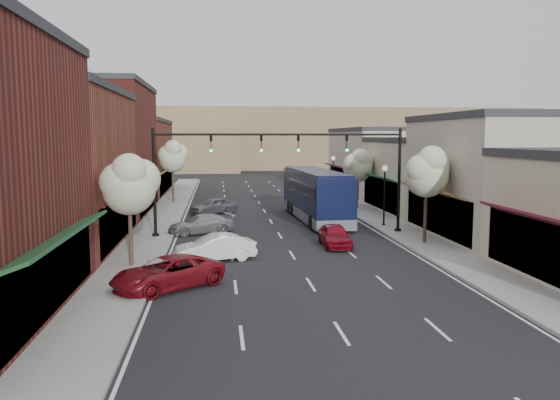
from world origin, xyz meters
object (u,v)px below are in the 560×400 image
object	(u,v)px
tree_right_far	(358,165)
tree_right_near	(428,171)
parked_car_d	(213,206)
signal_mast_left	(192,166)
signal_mast_right	(365,165)
red_hatchback	(335,235)
tree_left_far	(173,156)
coach_bus	(315,194)
parked_car_b	(215,248)
parked_car_c	(201,224)
parked_car_a	(167,273)
lamp_post_near	(385,185)
tree_left_near	(130,183)
lamp_post_far	(333,170)

from	to	relation	value
tree_right_far	tree_right_near	bearing A→B (deg)	-90.00
parked_car_d	signal_mast_left	bearing A→B (deg)	-39.73
signal_mast_right	red_hatchback	bearing A→B (deg)	-125.51
tree_left_far	coach_bus	size ratio (longest dim) A/B	0.48
signal_mast_left	parked_car_b	xyz separation A→B (m)	(1.42, -6.86, -3.93)
parked_car_c	coach_bus	bearing A→B (deg)	100.21
parked_car_a	parked_car_d	size ratio (longest dim) A/B	1.21
red_hatchback	parked_car_a	size ratio (longest dim) A/B	0.80
lamp_post_near	parked_car_d	distance (m)	14.81
parked_car_b	coach_bus	bearing A→B (deg)	134.12
signal_mast_right	red_hatchback	size ratio (longest dim) A/B	2.10
tree_left_near	parked_car_c	bearing A→B (deg)	71.79
tree_left_far	parked_car_d	distance (m)	9.18
tree_left_far	parked_car_b	world-z (taller)	tree_left_far
parked_car_a	parked_car_c	size ratio (longest dim) A/B	1.12
red_hatchback	parked_car_a	bearing A→B (deg)	-137.52
parked_car_b	parked_car_d	size ratio (longest dim) A/B	1.03
signal_mast_right	tree_right_far	size ratio (longest dim) A/B	1.51
tree_left_far	lamp_post_far	distance (m)	16.26
lamp_post_far	signal_mast_right	bearing A→B (deg)	-96.22
tree_left_near	parked_car_d	distance (m)	19.36
signal_mast_left	parked_car_a	world-z (taller)	signal_mast_left
tree_right_far	red_hatchback	xyz separation A→B (m)	(-5.52, -15.87, -3.32)
signal_mast_right	coach_bus	xyz separation A→B (m)	(-2.14, 6.26, -2.61)
tree_left_near	lamp_post_far	size ratio (longest dim) A/B	1.28
signal_mast_left	parked_car_d	size ratio (longest dim) A/B	2.02
lamp_post_near	parked_car_d	world-z (taller)	lamp_post_near
parked_car_b	parked_car_a	bearing A→B (deg)	-37.19
tree_left_far	parked_car_a	xyz separation A→B (m)	(2.05, -29.84, -3.92)
lamp_post_far	parked_car_b	size ratio (longest dim) A/B	1.06
parked_car_b	lamp_post_near	bearing A→B (deg)	112.41
tree_left_near	lamp_post_near	bearing A→B (deg)	33.33
tree_left_near	red_hatchback	bearing A→B (deg)	20.47
parked_car_d	coach_bus	bearing A→B (deg)	28.11
parked_car_c	parked_car_d	size ratio (longest dim) A/B	1.08
tree_right_far	red_hatchback	distance (m)	17.13
tree_right_near	red_hatchback	size ratio (longest dim) A/B	1.52
tree_right_near	parked_car_a	xyz separation A→B (m)	(-14.55, -7.84, -3.77)
lamp_post_near	parked_car_d	xyz separation A→B (m)	(-12.19, 8.08, -2.31)
lamp_post_far	parked_car_c	size ratio (longest dim) A/B	1.01
tree_left_near	lamp_post_near	world-z (taller)	tree_left_near
lamp_post_near	parked_car_b	bearing A→B (deg)	-142.05
lamp_post_far	tree_left_near	bearing A→B (deg)	-119.78
tree_left_near	signal_mast_right	bearing A→B (deg)	30.14
lamp_post_near	parked_car_c	world-z (taller)	lamp_post_near
parked_car_b	tree_left_far	bearing A→B (deg)	173.74
tree_right_near	lamp_post_near	distance (m)	6.74
signal_mast_left	coach_bus	distance (m)	11.35
signal_mast_left	lamp_post_near	distance (m)	13.75
signal_mast_left	red_hatchback	bearing A→B (deg)	-24.90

